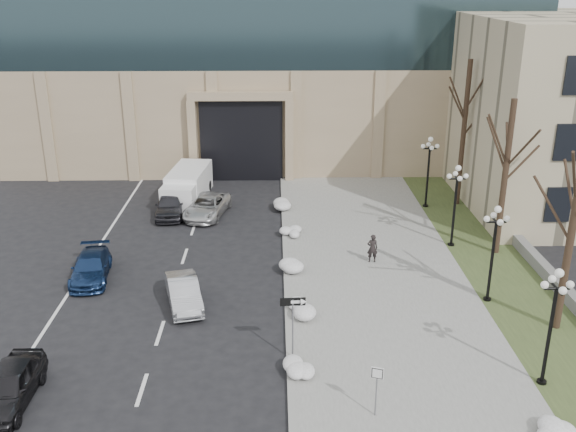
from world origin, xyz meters
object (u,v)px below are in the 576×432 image
pedestrian (372,248)px  lamppost_c (456,195)px  car_a (8,386)px  one_way_sign (297,309)px  lamppost_b (494,241)px  car_d (207,206)px  lamppost_a (553,312)px  box_truck (187,186)px  car_e (170,205)px  keep_sign (377,381)px  car_c (91,267)px  lamppost_d (429,163)px  car_b (184,293)px

pedestrian → lamppost_c: (4.77, 2.17, 2.18)m
car_a → one_way_sign: 10.69m
one_way_sign → lamppost_c: 14.37m
one_way_sign → lamppost_b: (9.03, 4.64, 0.80)m
car_d → lamppost_a: lamppost_a is taller
one_way_sign → lamppost_a: bearing=-14.7°
box_truck → lamppost_a: (15.80, -21.50, 2.10)m
lamppost_b → lamppost_c: same height
car_e → lamppost_a: size_ratio=0.89×
box_truck → lamppost_a: bearing=-47.6°
one_way_sign → keep_sign: 4.51m
car_a → car_e: 19.27m
car_d → pedestrian: (9.38, -7.45, 0.24)m
car_c → lamppost_c: (19.09, 3.65, 2.45)m
pedestrian → lamppost_a: (4.77, -10.83, 2.18)m
car_a → one_way_sign: (10.27, 2.54, 1.57)m
one_way_sign → lamppost_d: (9.03, 17.64, 0.80)m
pedestrian → car_d: bearing=-38.5°
car_a → box_truck: size_ratio=0.64×
car_b → lamppost_a: bearing=-39.2°
one_way_sign → lamppost_d: 19.84m
car_a → car_d: 19.65m
pedestrian → one_way_sign: size_ratio=0.56×
car_d → car_e: 2.36m
lamppost_a → lamppost_b: (0.00, 6.50, 0.00)m
box_truck → lamppost_b: bearing=-37.5°
car_c → lamppost_a: lamppost_a is taller
car_a → box_truck: 22.46m
lamppost_a → keep_sign: bearing=-164.7°
box_truck → lamppost_d: (15.80, -2.00, 2.10)m
keep_sign → lamppost_b: lamppost_b is taller
car_e → pedestrian: pedestrian is taller
lamppost_c → car_a: bearing=-144.7°
one_way_sign → lamppost_c: lamppost_c is taller
box_truck → one_way_sign: (6.76, -19.65, 1.30)m
car_c → lamppost_b: lamppost_b is taller
keep_sign → lamppost_a: 6.89m
car_c → box_truck: (3.30, 12.16, 0.35)m
car_e → one_way_sign: bearing=-70.2°
car_d → box_truck: (-1.64, 3.22, 0.32)m
car_a → lamppost_d: (19.30, 20.19, 2.37)m
keep_sign → car_e: bearing=134.7°
car_b → lamppost_a: size_ratio=0.82×
car_e → lamppost_c: lamppost_c is taller
keep_sign → pedestrian: bearing=100.6°
keep_sign → lamppost_a: size_ratio=0.43×
lamppost_d → lamppost_c: bearing=-90.0°
car_d → lamppost_c: lamppost_c is taller
car_a → lamppost_b: (19.30, 7.19, 2.37)m
lamppost_b → car_c: bearing=171.5°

